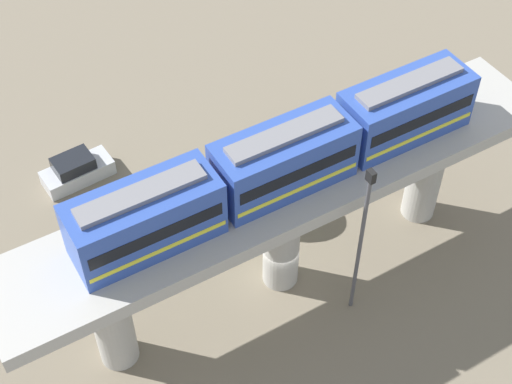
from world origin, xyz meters
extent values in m
plane|color=#706654|center=(0.00, 0.00, 0.00)|extent=(120.00, 120.00, 0.00)
cylinder|color=#A8A59E|center=(0.00, -9.38, 3.34)|extent=(1.90, 1.90, 6.69)
cylinder|color=#A8A59E|center=(0.00, 0.00, 3.34)|extent=(1.90, 1.90, 6.69)
cylinder|color=#A8A59E|center=(0.00, 9.38, 3.34)|extent=(1.90, 1.90, 6.69)
cube|color=#A8A59E|center=(0.00, 0.00, 7.09)|extent=(5.20, 28.85, 0.80)
cube|color=#2D4CA5|center=(0.00, -6.91, 8.99)|extent=(2.60, 6.60, 3.00)
cube|color=black|center=(0.00, -6.91, 9.24)|extent=(2.64, 6.07, 0.70)
cube|color=yellow|center=(0.00, -6.91, 8.24)|extent=(2.64, 6.34, 0.24)
cube|color=slate|center=(0.00, -6.91, 10.61)|extent=(1.10, 5.61, 0.24)
cube|color=#2D4CA5|center=(0.00, 0.04, 8.99)|extent=(2.60, 6.60, 3.00)
cube|color=black|center=(0.00, 0.04, 9.24)|extent=(2.64, 6.07, 0.70)
cube|color=yellow|center=(0.00, 0.04, 8.24)|extent=(2.64, 6.34, 0.24)
cube|color=slate|center=(0.00, 0.04, 10.61)|extent=(1.10, 5.61, 0.24)
cube|color=#2D4CA5|center=(0.00, 6.99, 8.99)|extent=(2.60, 6.60, 3.00)
cube|color=black|center=(0.00, 6.99, 9.24)|extent=(2.64, 6.07, 0.70)
cube|color=yellow|center=(0.00, 6.99, 8.24)|extent=(2.64, 6.34, 0.24)
cube|color=slate|center=(0.00, 6.99, 10.61)|extent=(1.10, 5.61, 0.24)
cube|color=black|center=(6.57, -8.18, 0.50)|extent=(2.71, 4.50, 1.00)
cube|color=black|center=(6.57, -8.03, 1.38)|extent=(2.12, 2.61, 0.76)
cube|color=#B2B5BA|center=(12.43, 6.62, 0.50)|extent=(2.08, 4.31, 1.00)
cube|color=black|center=(12.43, 6.77, 1.38)|extent=(1.79, 2.41, 0.76)
cylinder|color=brown|center=(5.51, -0.77, 1.04)|extent=(0.36, 0.36, 2.09)
sphere|color=#479342|center=(5.51, -0.77, 3.11)|extent=(3.71, 3.71, 3.71)
cylinder|color=#4C4C51|center=(-3.40, -2.26, 4.74)|extent=(0.20, 0.20, 9.49)
cube|color=black|center=(-3.40, -2.26, 9.79)|extent=(0.44, 0.28, 0.60)
camera|label=1|loc=(-20.65, 13.66, 33.88)|focal=54.09mm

